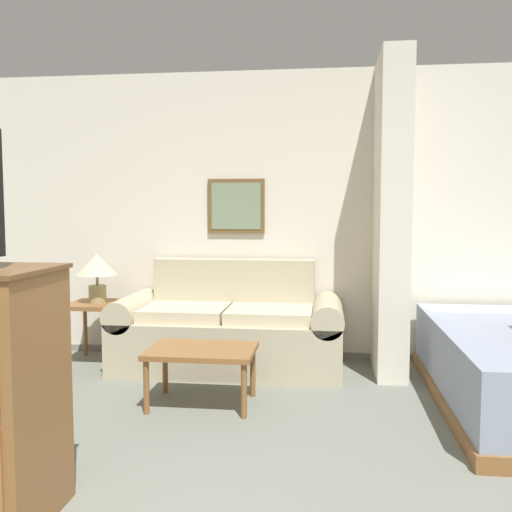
# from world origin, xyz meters

# --- Properties ---
(wall_back) EXTENTS (7.17, 0.16, 2.60)m
(wall_back) POSITION_xyz_m (-0.00, 3.60, 1.29)
(wall_back) COLOR silver
(wall_back) RESTS_ON ground_plane
(wall_partition_pillar) EXTENTS (0.24, 0.75, 2.60)m
(wall_partition_pillar) POSITION_xyz_m (1.05, 3.17, 1.30)
(wall_partition_pillar) COLOR silver
(wall_partition_pillar) RESTS_ON ground_plane
(couch) EXTENTS (1.93, 0.84, 0.91)m
(couch) POSITION_xyz_m (-0.29, 3.12, 0.33)
(couch) COLOR #B7AD8E
(couch) RESTS_ON ground_plane
(coffee_table) EXTENTS (0.74, 0.52, 0.40)m
(coffee_table) POSITION_xyz_m (-0.32, 2.18, 0.35)
(coffee_table) COLOR brown
(coffee_table) RESTS_ON ground_plane
(side_table) EXTENTS (0.50, 0.50, 0.54)m
(side_table) POSITION_xyz_m (-1.47, 3.14, 0.46)
(side_table) COLOR brown
(side_table) RESTS_ON ground_plane
(table_lamp) EXTENTS (0.36, 0.36, 0.43)m
(table_lamp) POSITION_xyz_m (-1.47, 3.14, 0.84)
(table_lamp) COLOR tan
(table_lamp) RESTS_ON side_table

